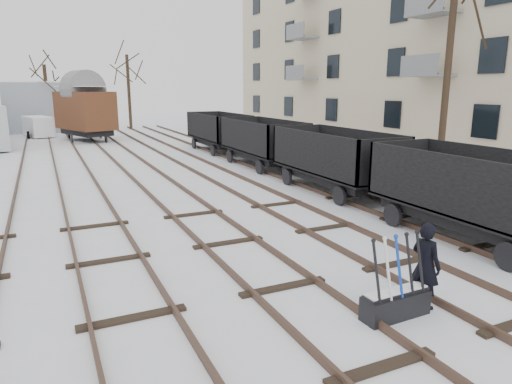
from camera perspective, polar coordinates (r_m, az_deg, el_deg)
ground at (r=9.48m, az=3.40°, el=-11.94°), size 120.00×120.00×0.00m
tracks at (r=21.96m, az=-13.83°, el=2.33°), size 13.90×52.00×0.16m
apartment_block at (r=32.56m, az=24.35°, el=19.05°), size 10.12×45.00×16.10m
shed_right at (r=47.57m, az=-25.27°, el=9.66°), size 7.00×6.00×4.50m
ground_frame at (r=8.64m, az=17.04°, el=-13.01°), size 1.31×0.46×1.49m
worker at (r=8.99m, az=20.44°, el=-8.57°), size 0.48×0.65×1.63m
freight_wagon_a at (r=13.32m, az=25.62°, el=-1.70°), size 2.33×5.81×2.37m
freight_wagon_b at (r=17.94m, az=9.79°, el=2.89°), size 2.33×5.81×2.37m
freight_wagon_c at (r=23.41m, az=0.82°, el=5.41°), size 2.33×5.81×2.37m
freight_wagon_d at (r=29.26m, az=-4.70°, el=6.89°), size 2.33×5.81×2.37m
box_van_wagon at (r=37.04m, az=-20.62°, el=9.65°), size 4.44×5.95×4.06m
panel_van at (r=41.67m, az=-25.57°, el=7.42°), size 2.49×4.05×1.66m
tree_near at (r=21.64m, az=22.71°, el=12.37°), size 0.30×0.30×8.26m
tree_far_left at (r=44.87m, az=-24.62°, el=10.51°), size 0.30×0.30×5.91m
tree_far_right at (r=46.14m, az=-15.60°, el=11.89°), size 0.30×0.30×6.98m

